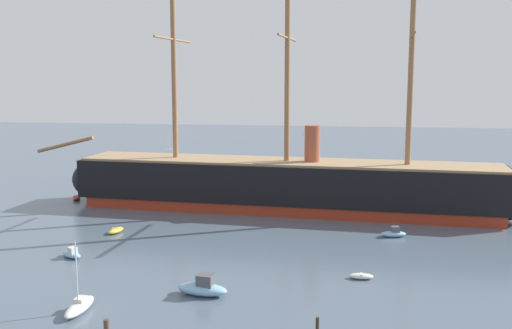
% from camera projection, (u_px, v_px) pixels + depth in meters
% --- Properties ---
extents(tall_ship, '(74.65, 17.21, 35.89)m').
position_uv_depth(tall_ship, '(286.00, 184.00, 85.88)').
color(tall_ship, maroon).
rests_on(tall_ship, ground).
extents(sailboat_foreground_left, '(1.45, 4.70, 6.10)m').
position_uv_depth(sailboat_foreground_left, '(79.00, 306.00, 49.18)').
color(sailboat_foreground_left, silver).
rests_on(sailboat_foreground_left, ground).
extents(motorboat_near_centre, '(4.91, 2.56, 1.97)m').
position_uv_depth(motorboat_near_centre, '(203.00, 288.00, 52.91)').
color(motorboat_near_centre, '#7FB2D6').
rests_on(motorboat_near_centre, ground).
extents(motorboat_mid_left, '(3.09, 2.55, 1.21)m').
position_uv_depth(motorboat_mid_left, '(72.00, 254.00, 63.89)').
color(motorboat_mid_left, '#7FB2D6').
rests_on(motorboat_mid_left, ground).
extents(dinghy_mid_right, '(2.37, 1.06, 0.56)m').
position_uv_depth(dinghy_mid_right, '(361.00, 276.00, 57.21)').
color(dinghy_mid_right, silver).
rests_on(dinghy_mid_right, ground).
extents(dinghy_alongside_bow, '(1.78, 2.98, 0.66)m').
position_uv_depth(dinghy_alongside_bow, '(116.00, 230.00, 73.95)').
color(dinghy_alongside_bow, gold).
rests_on(dinghy_alongside_bow, ground).
extents(motorboat_alongside_stern, '(3.35, 1.89, 1.32)m').
position_uv_depth(motorboat_alongside_stern, '(394.00, 233.00, 72.15)').
color(motorboat_alongside_stern, '#7FB2D6').
rests_on(motorboat_alongside_stern, ground).
extents(dinghy_far_left, '(2.27, 3.05, 0.66)m').
position_uv_depth(dinghy_far_left, '(77.00, 197.00, 94.00)').
color(dinghy_far_left, '#B22D28').
rests_on(dinghy_far_left, ground).
extents(motorboat_distant_centre, '(2.62, 3.37, 1.31)m').
position_uv_depth(motorboat_distant_centre, '(268.00, 189.00, 100.14)').
color(motorboat_distant_centre, gold).
rests_on(motorboat_distant_centre, ground).
extents(mooring_piling_midwater, '(0.43, 0.43, 1.38)m').
position_uv_depth(mooring_piling_midwater, '(107.00, 328.00, 44.46)').
color(mooring_piling_midwater, '#4C3D2D').
rests_on(mooring_piling_midwater, ground).
extents(seagull_in_flight, '(0.74, 1.01, 0.13)m').
position_uv_depth(seagull_in_flight, '(168.00, 149.00, 63.83)').
color(seagull_in_flight, silver).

